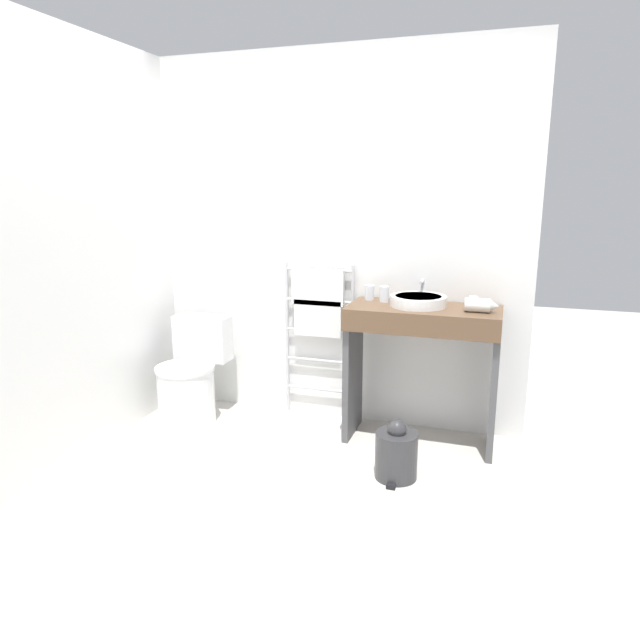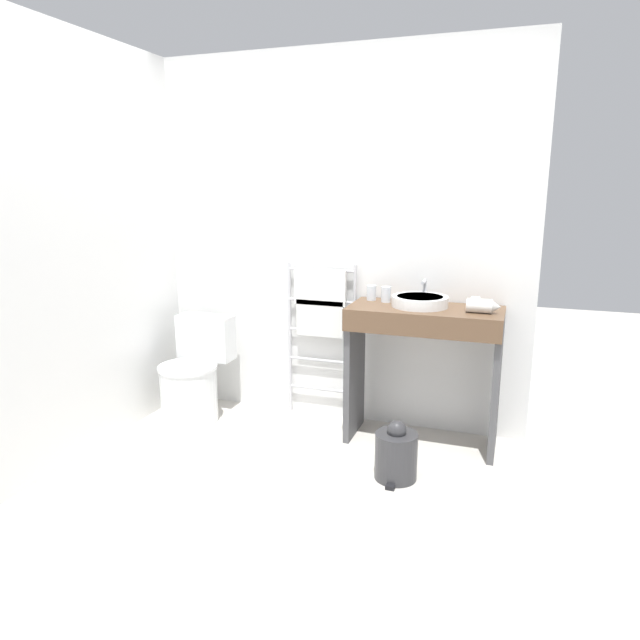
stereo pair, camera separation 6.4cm
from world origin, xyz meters
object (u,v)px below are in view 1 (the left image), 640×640
Objects in this scene: cup_near_wall at (369,293)px; trash_bin at (396,453)px; toilet at (191,380)px; sink_basin at (418,301)px; hair_dryer at (480,305)px; cup_near_edge at (384,294)px; towel_radiator at (318,311)px.

trash_bin is at bearing -63.26° from cup_near_wall.
toilet is 2.08× the size of sink_basin.
sink_basin is 0.37m from hair_dryer.
cup_near_edge is at bearing 163.45° from sink_basin.
sink_basin is (0.71, -0.16, 0.15)m from towel_radiator.
toilet is at bearing -176.72° from hair_dryer.
sink_basin is at bearing 6.05° from toilet.
hair_dryer is (0.60, -0.12, -0.01)m from cup_near_edge.
toilet is 3.71× the size of hair_dryer.
sink_basin is 1.01× the size of trash_bin.
hair_dryer is at bearing 52.00° from trash_bin.
trash_bin is (-0.01, -0.54, -0.77)m from sink_basin.
trash_bin is (0.32, -0.64, -0.79)m from cup_near_wall.
toilet is 1.58m from trash_bin.
cup_near_wall reaches higher than hair_dryer.
sink_basin is at bearing 88.90° from trash_bin.
cup_near_edge is at bearing 109.74° from trash_bin.
cup_near_wall is (1.21, 0.26, 0.64)m from toilet.
trash_bin is at bearing -45.25° from towel_radiator.
hair_dryer is (0.70, -0.15, -0.01)m from cup_near_wall.
cup_near_wall is at bearing 12.28° from toilet.
hair_dryer is (1.08, -0.22, 0.16)m from towel_radiator.
cup_near_edge is at bearing -11.19° from towel_radiator.
cup_near_edge is 0.52× the size of hair_dryer.
cup_near_edge is (1.31, 0.23, 0.64)m from toilet.
toilet is 7.45× the size of cup_near_wall.
hair_dryer reaches higher than toilet.
cup_near_wall is at bearing 163.34° from sink_basin.
toilet is 2.01m from hair_dryer.
cup_near_wall is at bearing 163.10° from cup_near_edge.
cup_near_wall is (0.37, -0.06, 0.16)m from towel_radiator.
towel_radiator is at bearing 170.44° from cup_near_wall.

